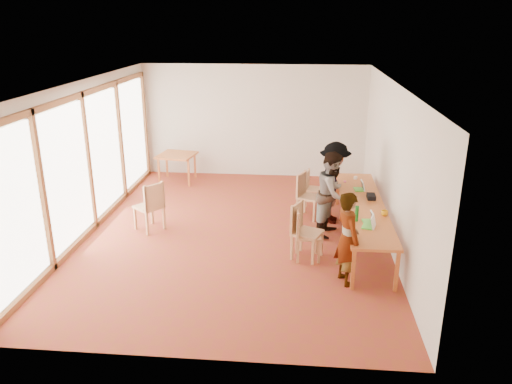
% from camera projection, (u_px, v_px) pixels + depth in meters
% --- Properties ---
extents(ground, '(8.00, 8.00, 0.00)m').
position_uv_depth(ground, '(235.00, 233.00, 10.15)').
color(ground, maroon).
rests_on(ground, ground).
extents(wall_back, '(6.00, 0.10, 3.00)m').
position_uv_depth(wall_back, '(254.00, 121.00, 13.42)').
color(wall_back, beige).
rests_on(wall_back, ground).
extents(wall_front, '(6.00, 0.10, 3.00)m').
position_uv_depth(wall_front, '(190.00, 253.00, 5.90)').
color(wall_front, beige).
rests_on(wall_front, ground).
extents(wall_right, '(0.10, 8.00, 3.00)m').
position_uv_depth(wall_right, '(392.00, 166.00, 9.40)').
color(wall_right, beige).
rests_on(wall_right, ground).
extents(window_wall, '(0.10, 8.00, 3.00)m').
position_uv_depth(window_wall, '(87.00, 158.00, 9.91)').
color(window_wall, white).
rests_on(window_wall, ground).
extents(ceiling, '(6.00, 8.00, 0.04)m').
position_uv_depth(ceiling, '(233.00, 82.00, 9.16)').
color(ceiling, white).
rests_on(ceiling, wall_back).
extents(communal_table, '(0.80, 4.00, 0.75)m').
position_uv_depth(communal_table, '(363.00, 206.00, 9.60)').
color(communal_table, '#C5672B').
rests_on(communal_table, ground).
extents(side_table, '(0.90, 0.90, 0.75)m').
position_uv_depth(side_table, '(177.00, 157.00, 13.11)').
color(side_table, '#C5672B').
rests_on(side_table, ground).
extents(chair_near, '(0.63, 0.63, 0.55)m').
position_uv_depth(chair_near, '(302.00, 224.00, 8.94)').
color(chair_near, tan).
rests_on(chair_near, ground).
extents(chair_mid, '(0.47, 0.47, 0.50)m').
position_uv_depth(chair_mid, '(303.00, 229.00, 8.89)').
color(chair_mid, tan).
rests_on(chair_mid, ground).
extents(chair_far, '(0.60, 0.60, 0.52)m').
position_uv_depth(chair_far, '(305.00, 190.00, 10.79)').
color(chair_far, tan).
rests_on(chair_far, ground).
extents(chair_empty, '(0.45, 0.45, 0.44)m').
position_uv_depth(chair_empty, '(311.00, 184.00, 11.50)').
color(chair_empty, tan).
rests_on(chair_empty, ground).
extents(chair_spare, '(0.68, 0.68, 0.55)m').
position_uv_depth(chair_spare, '(152.00, 202.00, 10.04)').
color(chair_spare, tan).
rests_on(chair_spare, ground).
extents(person_near, '(0.56, 0.67, 1.57)m').
position_uv_depth(person_near, '(348.00, 238.00, 8.01)').
color(person_near, gray).
rests_on(person_near, ground).
extents(person_mid, '(0.90, 1.00, 1.70)m').
position_uv_depth(person_mid, '(332.00, 194.00, 9.84)').
color(person_mid, gray).
rests_on(person_mid, ground).
extents(person_far, '(0.80, 1.20, 1.74)m').
position_uv_depth(person_far, '(334.00, 183.00, 10.43)').
color(person_far, gray).
rests_on(person_far, ground).
extents(laptop_near, '(0.27, 0.29, 0.21)m').
position_uv_depth(laptop_near, '(370.00, 224.00, 8.49)').
color(laptop_near, '#59D83E').
rests_on(laptop_near, communal_table).
extents(laptop_mid, '(0.23, 0.26, 0.20)m').
position_uv_depth(laptop_mid, '(370.00, 220.00, 8.70)').
color(laptop_mid, '#59D83E').
rests_on(laptop_mid, communal_table).
extents(laptop_far, '(0.23, 0.26, 0.20)m').
position_uv_depth(laptop_far, '(361.00, 187.00, 10.35)').
color(laptop_far, '#59D83E').
rests_on(laptop_far, communal_table).
extents(yellow_mug, '(0.16, 0.16, 0.10)m').
position_uv_depth(yellow_mug, '(385.00, 213.00, 9.00)').
color(yellow_mug, '#E39F0C').
rests_on(yellow_mug, communal_table).
extents(green_bottle, '(0.07, 0.07, 0.28)m').
position_uv_depth(green_bottle, '(357.00, 214.00, 8.74)').
color(green_bottle, '#176A1E').
rests_on(green_bottle, communal_table).
extents(clear_glass, '(0.07, 0.07, 0.09)m').
position_uv_depth(clear_glass, '(353.00, 234.00, 8.15)').
color(clear_glass, silver).
rests_on(clear_glass, communal_table).
extents(condiment_cup, '(0.08, 0.08, 0.06)m').
position_uv_depth(condiment_cup, '(355.00, 178.00, 11.06)').
color(condiment_cup, white).
rests_on(condiment_cup, communal_table).
extents(pink_phone, '(0.05, 0.10, 0.01)m').
position_uv_depth(pink_phone, '(345.00, 181.00, 10.88)').
color(pink_phone, '#EF4289').
rests_on(pink_phone, communal_table).
extents(black_pouch, '(0.16, 0.26, 0.09)m').
position_uv_depth(black_pouch, '(371.00, 197.00, 9.85)').
color(black_pouch, black).
rests_on(black_pouch, communal_table).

